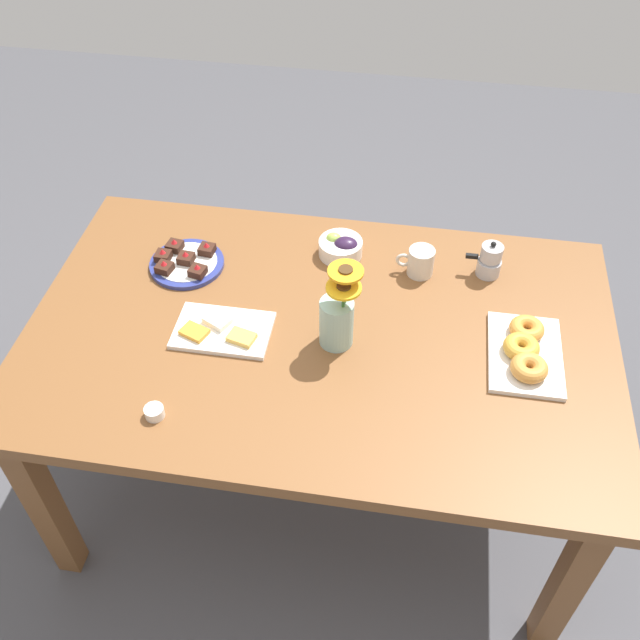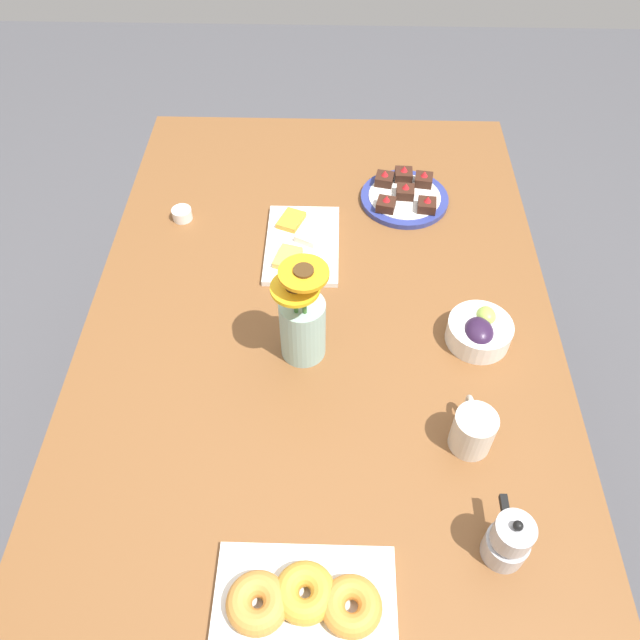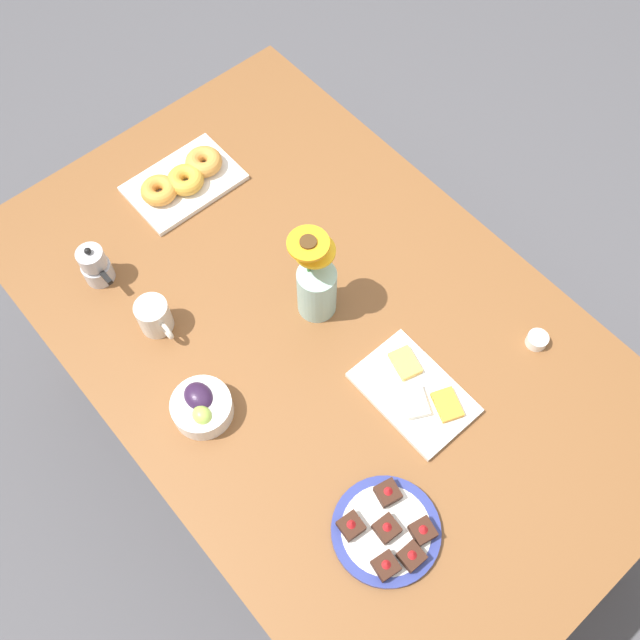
% 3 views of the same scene
% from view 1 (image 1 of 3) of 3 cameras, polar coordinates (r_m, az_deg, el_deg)
% --- Properties ---
extents(ground_plane, '(6.00, 6.00, 0.00)m').
position_cam_1_polar(ground_plane, '(2.52, -0.00, -12.53)').
color(ground_plane, '#4C4C51').
extents(dining_table, '(1.60, 1.00, 0.74)m').
position_cam_1_polar(dining_table, '(2.00, -0.00, -2.52)').
color(dining_table, brown).
rests_on(dining_table, ground_plane).
extents(coffee_mug, '(0.11, 0.08, 0.09)m').
position_cam_1_polar(coffee_mug, '(2.10, 8.02, 4.66)').
color(coffee_mug, beige).
rests_on(coffee_mug, dining_table).
extents(grape_bowl, '(0.13, 0.13, 0.07)m').
position_cam_1_polar(grape_bowl, '(2.15, 1.69, 5.87)').
color(grape_bowl, white).
rests_on(grape_bowl, dining_table).
extents(cheese_platter, '(0.26, 0.17, 0.03)m').
position_cam_1_polar(cheese_platter, '(1.94, -7.84, -0.81)').
color(cheese_platter, white).
rests_on(cheese_platter, dining_table).
extents(croissant_platter, '(0.19, 0.28, 0.05)m').
position_cam_1_polar(croissant_platter, '(1.93, 16.11, -2.39)').
color(croissant_platter, white).
rests_on(croissant_platter, dining_table).
extents(jam_cup_honey, '(0.05, 0.05, 0.03)m').
position_cam_1_polar(jam_cup_honey, '(1.78, -13.12, -7.16)').
color(jam_cup_honey, white).
rests_on(jam_cup_honey, dining_table).
extents(dessert_plate, '(0.22, 0.22, 0.05)m').
position_cam_1_polar(dessert_plate, '(2.16, -10.68, 4.55)').
color(dessert_plate, navy).
rests_on(dessert_plate, dining_table).
extents(flower_vase, '(0.11, 0.11, 0.25)m').
position_cam_1_polar(flower_vase, '(1.84, 1.40, 0.18)').
color(flower_vase, '#99C1B7').
rests_on(flower_vase, dining_table).
extents(moka_pot, '(0.11, 0.07, 0.12)m').
position_cam_1_polar(moka_pot, '(2.13, 13.42, 4.63)').
color(moka_pot, '#B7B7BC').
rests_on(moka_pot, dining_table).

